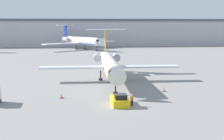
# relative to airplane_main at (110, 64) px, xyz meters

# --- Properties ---
(ground_plane) EXTENTS (600.00, 600.00, 0.00)m
(ground_plane) POSITION_rel_airplane_main_xyz_m (-0.48, -19.26, -3.46)
(ground_plane) COLOR gray
(terminal_building) EXTENTS (180.00, 16.80, 13.66)m
(terminal_building) POSITION_rel_airplane_main_xyz_m (-0.48, 100.74, 3.40)
(terminal_building) COLOR #B2B2B7
(terminal_building) RESTS_ON ground
(airplane_main) EXTENTS (27.70, 29.41, 10.07)m
(airplane_main) POSITION_rel_airplane_main_xyz_m (0.00, 0.00, 0.00)
(airplane_main) COLOR silver
(airplane_main) RESTS_ON ground
(pushback_tug) EXTENTS (2.32, 4.33, 1.76)m
(pushback_tug) POSITION_rel_airplane_main_xyz_m (-0.61, -18.71, -2.81)
(pushback_tug) COLOR yellow
(pushback_tug) RESTS_ON ground
(worker_near_tug) EXTENTS (0.40, 0.24, 1.66)m
(worker_near_tug) POSITION_rel_airplane_main_xyz_m (1.01, -19.34, -2.60)
(worker_near_tug) COLOR #232838
(worker_near_tug) RESTS_ON ground
(traffic_cone_left) EXTENTS (0.56, 0.56, 0.73)m
(traffic_cone_left) POSITION_rel_airplane_main_xyz_m (-8.99, -13.64, -3.11)
(traffic_cone_left) COLOR black
(traffic_cone_left) RESTS_ON ground
(traffic_cone_right) EXTENTS (0.58, 0.58, 0.73)m
(traffic_cone_right) POSITION_rel_airplane_main_xyz_m (8.03, -10.78, -3.11)
(traffic_cone_right) COLOR black
(traffic_cone_right) RESTS_ON ground
(airplane_parked_far_right) EXTENTS (32.47, 26.47, 10.63)m
(airplane_parked_far_right) POSITION_rel_airplane_main_xyz_m (-4.15, 76.58, 0.35)
(airplane_parked_far_right) COLOR white
(airplane_parked_far_right) RESTS_ON ground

